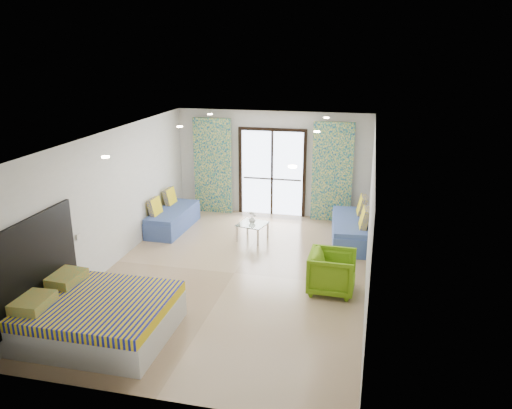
% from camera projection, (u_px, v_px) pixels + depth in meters
% --- Properties ---
extents(floor, '(5.00, 7.50, 0.01)m').
position_uv_depth(floor, '(235.00, 273.00, 9.75)').
color(floor, '#947758').
rests_on(floor, ground).
extents(ceiling, '(5.00, 7.50, 0.01)m').
position_uv_depth(ceiling, '(233.00, 136.00, 8.93)').
color(ceiling, silver).
rests_on(ceiling, ground).
extents(wall_back, '(5.00, 0.01, 2.70)m').
position_uv_depth(wall_back, '(272.00, 164.00, 12.82)').
color(wall_back, silver).
rests_on(wall_back, ground).
extents(wall_front, '(5.00, 0.01, 2.70)m').
position_uv_depth(wall_front, '(149.00, 303.00, 5.86)').
color(wall_front, silver).
rests_on(wall_front, ground).
extents(wall_left, '(0.01, 7.50, 2.70)m').
position_uv_depth(wall_left, '(112.00, 199.00, 9.87)').
color(wall_left, silver).
rests_on(wall_left, ground).
extents(wall_right, '(0.01, 7.50, 2.70)m').
position_uv_depth(wall_right, '(370.00, 217.00, 8.81)').
color(wall_right, silver).
rests_on(wall_right, ground).
extents(balcony_door, '(1.76, 0.08, 2.28)m').
position_uv_depth(balcony_door, '(272.00, 167.00, 12.82)').
color(balcony_door, black).
rests_on(balcony_door, floor).
extents(balcony_rail, '(1.52, 0.03, 0.04)m').
position_uv_depth(balcony_rail, '(272.00, 179.00, 12.93)').
color(balcony_rail, '#595451').
rests_on(balcony_rail, balcony_door).
extents(curtain_left, '(1.00, 0.10, 2.50)m').
position_uv_depth(curtain_left, '(213.00, 166.00, 13.02)').
color(curtain_left, beige).
rests_on(curtain_left, floor).
extents(curtain_right, '(1.00, 0.10, 2.50)m').
position_uv_depth(curtain_right, '(332.00, 172.00, 12.36)').
color(curtain_right, beige).
rests_on(curtain_right, floor).
extents(downlight_a, '(0.12, 0.12, 0.02)m').
position_uv_depth(downlight_a, '(106.00, 157.00, 7.38)').
color(downlight_a, '#FFE0B2').
rests_on(downlight_a, ceiling).
extents(downlight_b, '(0.12, 0.12, 0.02)m').
position_uv_depth(downlight_b, '(293.00, 167.00, 6.78)').
color(downlight_b, '#FFE0B2').
rests_on(downlight_b, ceiling).
extents(downlight_c, '(0.12, 0.12, 0.02)m').
position_uv_depth(downlight_c, '(180.00, 127.00, 10.17)').
color(downlight_c, '#FFE0B2').
rests_on(downlight_c, ceiling).
extents(downlight_d, '(0.12, 0.12, 0.02)m').
position_uv_depth(downlight_d, '(317.00, 132.00, 9.57)').
color(downlight_d, '#FFE0B2').
rests_on(downlight_d, ceiling).
extents(downlight_e, '(0.12, 0.12, 0.02)m').
position_uv_depth(downlight_e, '(210.00, 114.00, 12.03)').
color(downlight_e, '#FFE0B2').
rests_on(downlight_e, ceiling).
extents(downlight_f, '(0.12, 0.12, 0.02)m').
position_uv_depth(downlight_f, '(326.00, 118.00, 11.43)').
color(downlight_f, '#FFE0B2').
rests_on(downlight_f, ceiling).
extents(headboard, '(0.06, 2.10, 1.50)m').
position_uv_depth(headboard, '(33.00, 266.00, 7.57)').
color(headboard, black).
rests_on(headboard, floor).
extents(switch_plate, '(0.02, 0.10, 0.10)m').
position_uv_depth(switch_plate, '(78.00, 237.00, 8.74)').
color(switch_plate, silver).
rests_on(switch_plate, wall_left).
extents(bed, '(2.18, 1.78, 0.75)m').
position_uv_depth(bed, '(96.00, 316.00, 7.59)').
color(bed, silver).
rests_on(bed, floor).
extents(daybed_left, '(0.76, 1.83, 0.89)m').
position_uv_depth(daybed_left, '(172.00, 218.00, 12.02)').
color(daybed_left, '#3F5696').
rests_on(daybed_left, floor).
extents(daybed_right, '(0.93, 2.01, 0.96)m').
position_uv_depth(daybed_right, '(351.00, 230.00, 11.21)').
color(daybed_right, '#3F5696').
rests_on(daybed_right, floor).
extents(coffee_table, '(0.72, 0.72, 0.69)m').
position_uv_depth(coffee_table, '(253.00, 225.00, 11.32)').
color(coffee_table, silver).
rests_on(coffee_table, floor).
extents(vase, '(0.16, 0.17, 0.16)m').
position_uv_depth(vase, '(252.00, 220.00, 11.32)').
color(vase, white).
rests_on(vase, coffee_table).
extents(armchair, '(0.77, 0.82, 0.83)m').
position_uv_depth(armchair, '(332.00, 270.00, 8.91)').
color(armchair, '#619212').
rests_on(armchair, floor).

